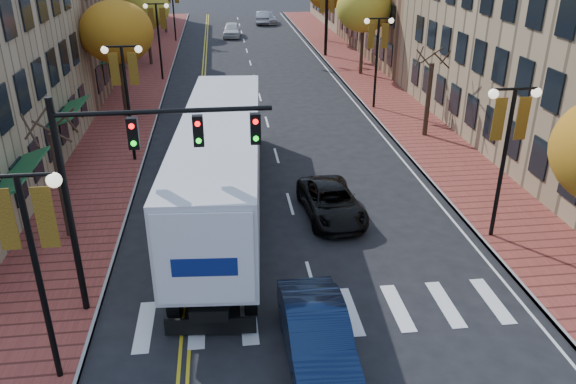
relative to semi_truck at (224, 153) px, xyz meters
name	(u,v)px	position (x,y,z in m)	size (l,w,h in m)	color
ground	(333,356)	(2.83, -9.72, -2.64)	(200.00, 200.00, 0.00)	black
sidewalk_left	(142,85)	(-6.17, 22.78, -2.57)	(4.00, 85.00, 0.15)	brown
sidewalk_right	(365,78)	(11.83, 22.78, -2.57)	(4.00, 85.00, 0.15)	brown
building_left_mid	(36,9)	(-14.17, 26.28, 2.86)	(12.00, 24.00, 11.00)	brown
building_right_mid	(440,1)	(21.33, 32.28, 2.36)	(15.00, 24.00, 10.00)	brown
tree_left_a	(62,186)	(-6.17, -1.72, -0.39)	(0.28, 0.28, 4.20)	#382619
tree_left_b	(117,32)	(-6.17, 14.28, 2.80)	(4.48, 4.48, 7.21)	#382619
tree_left_c	(146,8)	(-6.17, 30.28, 2.41)	(4.16, 4.16, 6.69)	#382619
tree_right_b	(428,100)	(11.83, 8.28, -0.39)	(0.28, 0.28, 4.20)	#382619
tree_right_c	(364,8)	(11.83, 24.28, 2.80)	(4.48, 4.48, 7.21)	#382619
lamp_left_a	(31,241)	(-4.67, -9.72, 1.65)	(1.96, 0.36, 6.05)	black
lamp_left_b	(125,81)	(-4.67, 6.28, 1.65)	(1.96, 0.36, 6.05)	black
lamp_left_c	(158,27)	(-4.67, 24.28, 1.65)	(1.96, 0.36, 6.05)	black
lamp_left_d	(173,1)	(-4.67, 42.28, 1.65)	(1.96, 0.36, 6.05)	black
lamp_right_a	(508,135)	(10.33, -3.72, 1.65)	(1.96, 0.36, 6.05)	black
lamp_right_b	(378,45)	(10.33, 14.28, 1.65)	(1.96, 0.36, 6.05)	black
lamp_right_c	(327,11)	(10.33, 32.28, 1.65)	(1.96, 0.36, 6.05)	black
traffic_mast_near	(131,166)	(-2.64, -6.72, 2.28)	(6.10, 0.35, 7.00)	black
traffic_mast_far	(306,4)	(8.31, 32.28, 2.28)	(6.10, 0.34, 7.00)	black
semi_truck	(224,153)	(0.00, 0.00, 0.00)	(4.21, 18.26, 4.52)	black
navy_sedan	(317,336)	(2.33, -9.78, -1.83)	(1.72, 4.93, 1.62)	#0D1A36
black_suv	(331,202)	(4.42, -1.11, -1.98)	(2.22, 4.81, 1.34)	black
car_far_white	(232,30)	(1.58, 44.84, -1.83)	(1.93, 4.80, 1.63)	silver
car_far_silver	(268,18)	(6.68, 55.02, -1.91)	(2.05, 5.05, 1.47)	#9C9CA3
car_far_oncoming	(263,18)	(5.96, 54.80, -1.84)	(1.70, 4.87, 1.61)	#A4A5AB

